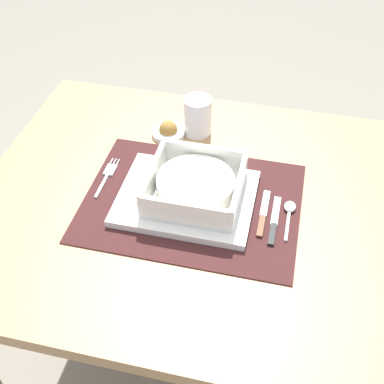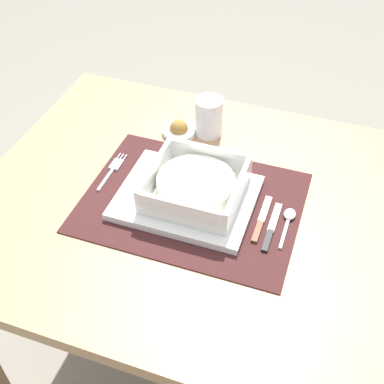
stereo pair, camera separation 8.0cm
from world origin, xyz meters
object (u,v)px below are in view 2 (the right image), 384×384
condiment_saucer (179,130)px  spoon (289,218)px  porridge_bowl (195,186)px  dining_table (188,232)px  butter_knife (271,229)px  bread_knife (261,221)px  drinking_glass (209,119)px  fork (113,169)px

condiment_saucer → spoon: bearing=-32.9°
porridge_bowl → spoon: (0.19, 0.01, -0.03)m
dining_table → butter_knife: 0.22m
porridge_bowl → bread_knife: (0.14, -0.02, -0.04)m
bread_knife → drinking_glass: size_ratio=1.41×
fork → spoon: size_ratio=1.19×
dining_table → butter_knife: (0.18, -0.03, 0.11)m
porridge_bowl → butter_knife: bearing=-10.4°
spoon → butter_knife: (-0.03, -0.04, -0.00)m
butter_knife → bread_knife: size_ratio=1.05×
porridge_bowl → fork: size_ratio=1.46×
spoon → porridge_bowl: bearing=-176.6°
drinking_glass → porridge_bowl: bearing=-78.5°
drinking_glass → condiment_saucer: 0.08m
dining_table → drinking_glass: drinking_glass is taller
porridge_bowl → condiment_saucer: porridge_bowl is taller
porridge_bowl → bread_knife: porridge_bowl is taller
drinking_glass → dining_table: bearing=-82.5°
bread_knife → drinking_glass: drinking_glass is taller
fork → condiment_saucer: condiment_saucer is taller
porridge_bowl → condiment_saucer: (-0.11, 0.21, -0.03)m
porridge_bowl → fork: (-0.20, 0.03, -0.04)m
dining_table → porridge_bowl: porridge_bowl is taller
bread_knife → condiment_saucer: 0.34m
dining_table → drinking_glass: 0.27m
drinking_glass → condiment_saucer: drinking_glass is taller
porridge_bowl → condiment_saucer: 0.24m
porridge_bowl → drinking_glass: 0.24m
butter_knife → condiment_saucer: condiment_saucer is taller
dining_table → fork: 0.22m
bread_knife → condiment_saucer: condiment_saucer is taller
condiment_saucer → fork: bearing=-117.1°
butter_knife → condiment_saucer: bearing=142.0°
fork → condiment_saucer: size_ratio=1.60×
porridge_bowl → bread_knife: 0.15m
fork → bread_knife: 0.35m
fork → condiment_saucer: 0.20m
porridge_bowl → condiment_saucer: size_ratio=2.32×
bread_knife → condiment_saucer: (-0.26, 0.22, 0.00)m
butter_knife → drinking_glass: (-0.21, 0.26, 0.04)m
dining_table → fork: (-0.19, 0.03, 0.11)m
fork → bread_knife: bearing=-5.0°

